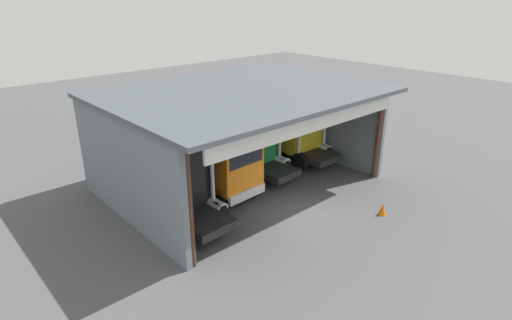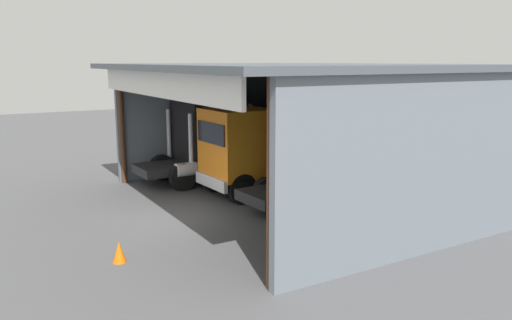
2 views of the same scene
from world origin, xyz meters
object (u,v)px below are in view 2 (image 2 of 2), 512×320
object	(u,v)px
truck_orange_right_bay	(242,150)
truck_yellow_center_left_bay	(383,175)
truck_green_yard_outside	(315,155)
oil_drum	(410,191)
tool_cart	(323,173)
traffic_cone	(119,252)
truck_black_center_right_bay	(201,137)

from	to	relation	value
truck_orange_right_bay	truck_yellow_center_left_bay	xyz separation A→B (m)	(6.32, 1.24, 0.11)
truck_green_yard_outside	oil_drum	world-z (taller)	truck_green_yard_outside
truck_green_yard_outside	oil_drum	size ratio (longest dim) A/B	4.85
truck_yellow_center_left_bay	oil_drum	world-z (taller)	truck_yellow_center_left_bay
tool_cart	truck_orange_right_bay	bearing A→B (deg)	-93.57
tool_cart	traffic_cone	size ratio (longest dim) A/B	1.79
tool_cart	traffic_cone	xyz separation A→B (m)	(4.03, -9.84, -0.22)
traffic_cone	oil_drum	bearing A→B (deg)	90.90
truck_orange_right_bay	tool_cart	distance (m)	4.01
truck_yellow_center_left_bay	oil_drum	bearing A→B (deg)	123.06
truck_orange_right_bay	tool_cart	xyz separation A→B (m)	(0.24, 3.78, -1.31)
truck_black_center_right_bay	truck_green_yard_outside	xyz separation A→B (m)	(5.83, 1.78, -0.02)
truck_orange_right_bay	traffic_cone	distance (m)	7.57
truck_green_yard_outside	traffic_cone	xyz separation A→B (m)	(1.41, -7.43, -1.64)
oil_drum	tool_cart	size ratio (longest dim) A/B	0.90
truck_yellow_center_left_bay	traffic_cone	distance (m)	7.76
truck_black_center_right_bay	traffic_cone	bearing A→B (deg)	-40.39
truck_black_center_right_bay	truck_orange_right_bay	distance (m)	3.00
truck_orange_right_bay	traffic_cone	world-z (taller)	truck_orange_right_bay
truck_yellow_center_left_bay	tool_cart	bearing A→B (deg)	158.79
truck_yellow_center_left_bay	tool_cart	size ratio (longest dim) A/B	4.40
truck_green_yard_outside	traffic_cone	distance (m)	7.73
truck_yellow_center_left_bay	oil_drum	size ratio (longest dim) A/B	4.87
truck_green_yard_outside	truck_yellow_center_left_bay	size ratio (longest dim) A/B	1.00
truck_yellow_center_left_bay	tool_cart	world-z (taller)	truck_yellow_center_left_bay
truck_yellow_center_left_bay	truck_orange_right_bay	bearing A→B (deg)	-167.41
oil_drum	truck_black_center_right_bay	bearing A→B (deg)	-143.26
truck_black_center_right_bay	truck_yellow_center_left_bay	bearing A→B (deg)	7.66
traffic_cone	truck_black_center_right_bay	bearing A→B (deg)	142.05
truck_green_yard_outside	traffic_cone	size ratio (longest dim) A/B	7.83
truck_yellow_center_left_bay	traffic_cone	xyz separation A→B (m)	(-2.05, -7.30, -1.64)
oil_drum	tool_cart	distance (m)	4.01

